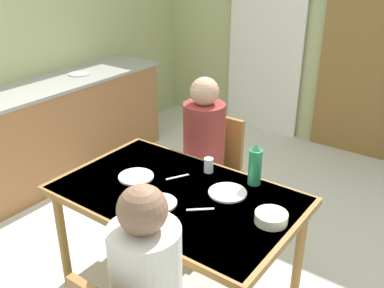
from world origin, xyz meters
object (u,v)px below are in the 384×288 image
Objects in this scene: kitchen_counter at (57,128)px; dining_table at (177,203)px; chair_far_diner at (213,165)px; person_near_diner at (149,277)px; person_far_diner at (203,137)px; serving_bowl_center at (271,218)px; water_bottle_green_near at (255,166)px.

kitchen_counter reaches higher than dining_table.
chair_far_diner is 1.59m from person_near_diner.
chair_far_diner is at bearing 5.82° from kitchen_counter.
person_far_diner is (1.65, 0.03, 0.33)m from kitchen_counter.
water_bottle_green_near is at bearing 131.22° from serving_bowl_center.
dining_table is 5.50× the size of water_bottle_green_near.
serving_bowl_center is at bearing 73.38° from person_near_diner.
person_near_diner is 0.74m from serving_bowl_center.
dining_table is at bearing 118.95° from person_near_diner.
person_far_diner is 0.66m from water_bottle_green_near.
dining_table is 1.82× the size of person_far_diner.
chair_far_diner is 0.31m from person_far_diner.
kitchen_counter is 2.57m from serving_bowl_center.
serving_bowl_center is (0.21, 0.70, -0.01)m from person_near_diner.
person_far_diner is 3.02× the size of water_bottle_green_near.
person_far_diner is at bearing 115.78° from person_near_diner.
person_near_diner reaches higher than dining_table.
chair_far_diner is 5.12× the size of serving_bowl_center.
dining_table is 1.61× the size of chair_far_diner.
chair_far_diner is at bearing 138.87° from serving_bowl_center.
person_far_diner is at bearing 112.42° from dining_table.
water_bottle_green_near is (-0.05, 1.00, 0.08)m from person_near_diner.
kitchen_counter reaches higher than serving_bowl_center.
kitchen_counter is 1.66m from chair_far_diner.
person_near_diner is at bearing -29.12° from kitchen_counter.
person_far_diner is at bearing 90.00° from chair_far_diner.
person_far_diner reaches higher than water_bottle_green_near.
kitchen_counter is 2.03m from dining_table.
person_far_diner reaches higher than kitchen_counter.
person_near_diner is at bearing 115.78° from person_far_diner.
dining_table is 0.85m from chair_far_diner.
chair_far_diner is at bearing 143.03° from water_bottle_green_near.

